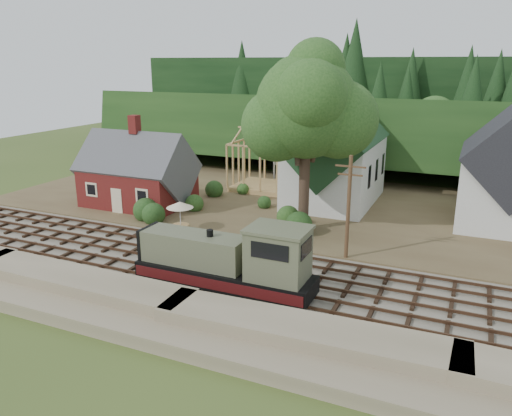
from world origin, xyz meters
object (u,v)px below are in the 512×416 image
at_px(car_green, 99,186).
at_px(patio_set, 180,206).
at_px(car_blue, 151,211).
at_px(locomotive, 230,262).

xyz_separation_m(car_green, patio_set, (15.99, -8.13, 1.63)).
bearing_deg(patio_set, car_blue, 154.94).
bearing_deg(car_blue, car_green, 124.02).
height_order(locomotive, car_blue, locomotive).
relative_size(car_blue, car_green, 0.95).
distance_m(locomotive, patio_set, 12.47).
xyz_separation_m(locomotive, car_blue, (-13.72, 10.65, -1.24)).
bearing_deg(locomotive, car_blue, 142.17).
xyz_separation_m(car_blue, car_green, (-11.39, 5.98, 0.01)).
bearing_deg(locomotive, patio_set, 137.00).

